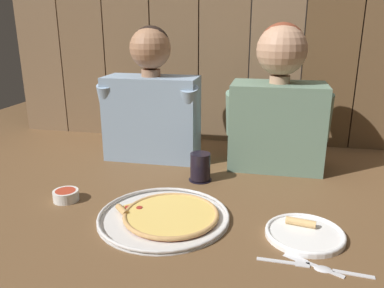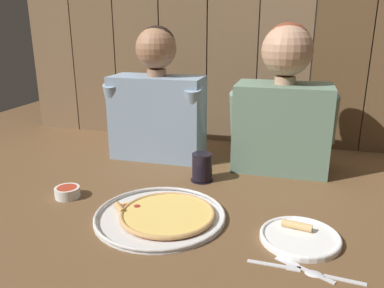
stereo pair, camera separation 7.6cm
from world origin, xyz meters
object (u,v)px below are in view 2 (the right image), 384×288
at_px(dinner_plate, 300,237).
at_px(diner_left, 157,101).
at_px(pizza_tray, 163,215).
at_px(drinking_glass, 202,167).
at_px(dipping_bowl, 67,192).
at_px(diner_right, 283,104).

xyz_separation_m(dinner_plate, diner_left, (-0.62, 0.55, 0.25)).
bearing_deg(pizza_tray, drinking_glass, 81.69).
relative_size(drinking_glass, dipping_bowl, 1.26).
relative_size(pizza_tray, diner_right, 0.70).
relative_size(drinking_glass, diner_right, 0.18).
relative_size(dinner_plate, dipping_bowl, 2.60).
height_order(dipping_bowl, diner_left, diner_left).
bearing_deg(pizza_tray, dipping_bowl, 171.87).
distance_m(pizza_tray, diner_right, 0.67).
bearing_deg(diner_left, dipping_bowl, -108.36).
distance_m(drinking_glass, diner_left, 0.39).
xyz_separation_m(pizza_tray, diner_right, (0.32, 0.53, 0.26)).
height_order(pizza_tray, dipping_bowl, dipping_bowl).
relative_size(pizza_tray, drinking_glass, 3.78).
bearing_deg(diner_left, drinking_glass, -40.32).
xyz_separation_m(drinking_glass, dipping_bowl, (-0.41, -0.27, -0.03)).
height_order(drinking_glass, diner_right, diner_right).
bearing_deg(drinking_glass, pizza_tray, -98.31).
bearing_deg(dinner_plate, pizza_tray, 177.05).
relative_size(dipping_bowl, diner_right, 0.15).
relative_size(dinner_plate, diner_left, 0.39).
relative_size(dinner_plate, diner_right, 0.38).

